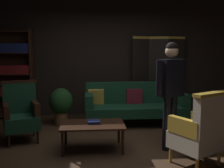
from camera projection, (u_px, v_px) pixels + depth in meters
ground_plane at (116, 149)px, 4.36m from camera, size 10.00×10.00×0.00m
back_wall at (106, 57)px, 6.61m from camera, size 7.20×0.10×2.80m
folding_screen at (158, 75)px, 6.56m from camera, size 1.32×0.20×1.90m
bookshelf at (14, 72)px, 6.21m from camera, size 0.90×0.32×2.05m
velvet_couch at (135, 103)px, 5.79m from camera, size 2.12×0.78×0.88m
coffee_table at (93, 127)px, 4.28m from camera, size 1.00×0.64×0.42m
armchair_gilt_accent at (199, 131)px, 3.67m from camera, size 0.79×0.78×1.04m
armchair_wing_left at (21, 113)px, 4.71m from camera, size 0.74×0.73×1.04m
standing_figure at (171, 86)px, 4.21m from camera, size 0.53×0.37×1.70m
potted_plant at (61, 104)px, 5.70m from camera, size 0.50×0.50×0.79m
book_navy_cloth at (94, 122)px, 4.32m from camera, size 0.20×0.19×0.04m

